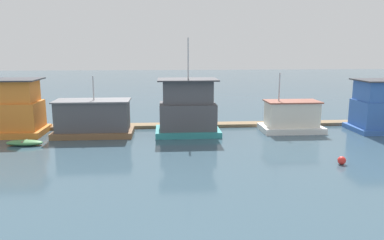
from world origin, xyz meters
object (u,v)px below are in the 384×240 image
at_px(houseboat_brown, 93,119).
at_px(houseboat_white, 292,117).
at_px(buoy_red, 342,160).
at_px(dinghy_green, 25,143).
at_px(houseboat_blue, 384,107).
at_px(houseboat_teal, 188,110).
at_px(houseboat_orange, 4,110).

height_order(houseboat_brown, houseboat_white, houseboat_white).
bearing_deg(buoy_red, dinghy_green, 163.72).
bearing_deg(houseboat_brown, houseboat_white, 1.21).
xyz_separation_m(houseboat_blue, dinghy_green, (-32.06, -3.02, -2.05)).
height_order(houseboat_teal, houseboat_blue, houseboat_teal).
distance_m(houseboat_brown, houseboat_blue, 27.08).
relative_size(houseboat_teal, buoy_red, 15.54).
distance_m(houseboat_brown, dinghy_green, 6.02).
xyz_separation_m(houseboat_white, houseboat_blue, (8.77, -0.47, 0.96)).
distance_m(houseboat_brown, buoy_red, 20.84).
relative_size(houseboat_teal, dinghy_green, 2.84).
xyz_separation_m(houseboat_orange, houseboat_blue, (35.08, -1.06, -0.04)).
height_order(houseboat_brown, buoy_red, houseboat_brown).
xyz_separation_m(houseboat_orange, houseboat_brown, (8.00, -0.98, -0.77)).
relative_size(houseboat_blue, buoy_red, 10.67).
distance_m(houseboat_white, buoy_red, 10.35).
bearing_deg(dinghy_green, houseboat_orange, 126.44).
bearing_deg(buoy_red, houseboat_orange, 157.52).
distance_m(houseboat_blue, dinghy_green, 32.27).
relative_size(houseboat_brown, houseboat_teal, 0.81).
bearing_deg(houseboat_teal, buoy_red, -45.09).
distance_m(houseboat_orange, dinghy_green, 5.49).
distance_m(houseboat_brown, houseboat_white, 18.31).
bearing_deg(houseboat_brown, houseboat_teal, -0.26).
height_order(houseboat_white, buoy_red, houseboat_white).
distance_m(dinghy_green, buoy_red, 24.25).
xyz_separation_m(houseboat_white, dinghy_green, (-23.29, -3.50, -1.10)).
bearing_deg(houseboat_brown, dinghy_green, -148.06).
distance_m(houseboat_orange, houseboat_white, 26.33).
height_order(dinghy_green, buoy_red, buoy_red).
bearing_deg(houseboat_blue, buoy_red, -131.80).
distance_m(houseboat_teal, buoy_red, 14.07).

